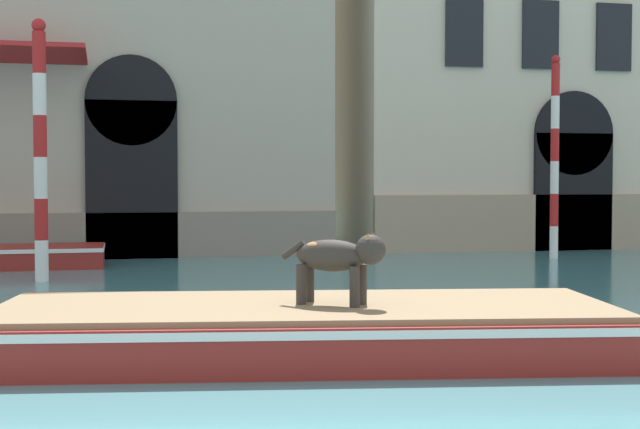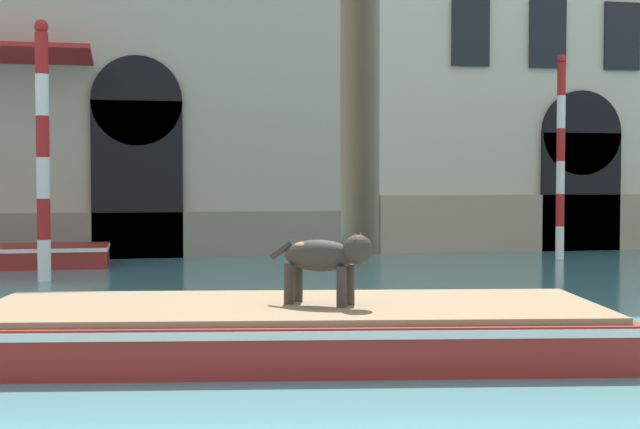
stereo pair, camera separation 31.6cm
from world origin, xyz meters
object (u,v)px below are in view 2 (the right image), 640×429
Objects in this scene: boat_foreground at (293,328)px; mooring_pole_1 at (43,150)px; mooring_pole_0 at (561,156)px; dog_on_deck at (326,257)px.

boat_foreground is 8.28m from mooring_pole_1.
mooring_pole_0 is at bearing 59.89° from boat_foreground.
mooring_pole_1 reaches higher than mooring_pole_0.
mooring_pole_0 is (7.34, 9.62, 1.28)m from dog_on_deck.
mooring_pole_0 is at bearing 10.98° from mooring_pole_1.
mooring_pole_0 reaches higher than dog_on_deck.
mooring_pole_1 reaches higher than dog_on_deck.
mooring_pole_1 is at bearing -169.02° from mooring_pole_0.
dog_on_deck is 12.17m from mooring_pole_0.
boat_foreground is at bearing -66.41° from mooring_pole_1.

